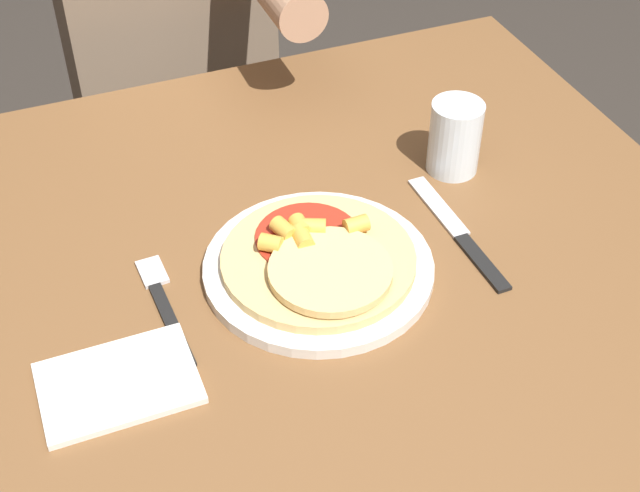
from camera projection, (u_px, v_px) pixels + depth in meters
dining_table at (327, 355)px, 1.07m from camera, size 0.99×1.00×0.75m
plate at (320, 268)px, 1.01m from camera, size 0.26×0.26×0.01m
pizza at (321, 258)px, 1.00m from camera, size 0.22×0.22×0.04m
fork at (163, 302)px, 0.98m from camera, size 0.03×0.18×0.00m
knife at (459, 233)px, 1.06m from camera, size 0.02×0.22×0.00m
drinking_glass at (455, 137)px, 1.13m from camera, size 0.07×0.07×0.10m
napkin at (118, 383)px, 0.89m from camera, size 0.16×0.11×0.01m
person_diner at (169, 24)px, 1.55m from camera, size 0.34×0.52×1.21m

